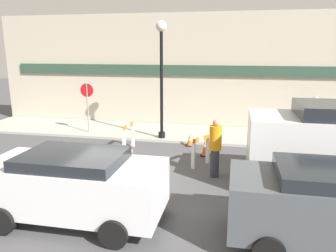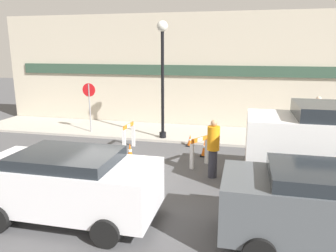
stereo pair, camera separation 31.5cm
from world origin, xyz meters
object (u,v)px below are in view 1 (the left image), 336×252
(parked_car_1, at_px, (74,182))
(parked_car_2, at_px, (333,203))
(stop_sign, at_px, (87,100))
(person_pedestrian, at_px, (314,113))
(person_worker, at_px, (215,147))
(streetlamp_post, at_px, (161,64))

(parked_car_1, xyz_separation_m, parked_car_2, (5.36, 0.00, 0.03))
(parked_car_1, bearing_deg, parked_car_2, 0.00)
(stop_sign, relative_size, person_pedestrian, 1.31)
(stop_sign, distance_m, person_worker, 7.20)
(stop_sign, bearing_deg, person_pedestrian, -172.00)
(streetlamp_post, height_order, parked_car_1, streetlamp_post)
(streetlamp_post, distance_m, parked_car_1, 7.35)
(stop_sign, xyz_separation_m, parked_car_2, (8.39, -7.22, -0.65))
(streetlamp_post, bearing_deg, person_worker, -56.28)
(person_worker, relative_size, parked_car_1, 0.45)
(person_pedestrian, bearing_deg, stop_sign, -2.17)
(stop_sign, relative_size, parked_car_1, 0.56)
(person_worker, bearing_deg, streetlamp_post, -14.77)
(parked_car_2, bearing_deg, streetlamp_post, 125.26)
(person_pedestrian, bearing_deg, person_worker, 42.84)
(streetlamp_post, relative_size, stop_sign, 2.17)
(person_pedestrian, bearing_deg, parked_car_2, 67.47)
(parked_car_2, bearing_deg, person_pedestrian, 80.12)
(streetlamp_post, distance_m, person_pedestrian, 7.18)
(person_pedestrian, distance_m, parked_car_1, 11.42)
(streetlamp_post, bearing_deg, stop_sign, 175.65)
(streetlamp_post, xyz_separation_m, person_pedestrian, (6.50, 2.11, -2.19))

